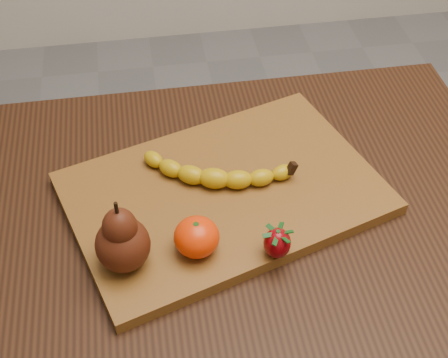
{
  "coord_description": "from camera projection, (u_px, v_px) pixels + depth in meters",
  "views": [
    {
      "loc": [
        -0.05,
        -0.58,
        1.45
      ],
      "look_at": [
        0.05,
        0.06,
        0.8
      ],
      "focal_mm": 50.0,
      "sensor_mm": 36.0,
      "label": 1
    }
  ],
  "objects": [
    {
      "name": "cutting_board",
      "position": [
        224.0,
        193.0,
        0.94
      ],
      "size": [
        0.52,
        0.42,
        0.02
      ],
      "primitive_type": "cube",
      "rotation": [
        0.0,
        0.0,
        0.31
      ],
      "color": "brown",
      "rests_on": "table"
    },
    {
      "name": "banana",
      "position": [
        214.0,
        178.0,
        0.92
      ],
      "size": [
        0.21,
        0.11,
        0.03
      ],
      "primitive_type": null,
      "rotation": [
        0.0,
        0.0,
        -0.31
      ],
      "color": "#C19B09",
      "rests_on": "cutting_board"
    },
    {
      "name": "strawberry",
      "position": [
        277.0,
        242.0,
        0.83
      ],
      "size": [
        0.04,
        0.04,
        0.05
      ],
      "primitive_type": null,
      "rotation": [
        0.0,
        0.0,
        0.04
      ],
      "color": "maroon",
      "rests_on": "cutting_board"
    },
    {
      "name": "pear",
      "position": [
        121.0,
        234.0,
        0.79
      ],
      "size": [
        0.09,
        0.09,
        0.11
      ],
      "primitive_type": null,
      "rotation": [
        0.0,
        0.0,
        0.27
      ],
      "color": "#491B0B",
      "rests_on": "cutting_board"
    },
    {
      "name": "table",
      "position": [
        197.0,
        274.0,
        0.96
      ],
      "size": [
        1.0,
        0.7,
        0.76
      ],
      "color": "black",
      "rests_on": "ground"
    },
    {
      "name": "mandarin",
      "position": [
        197.0,
        237.0,
        0.83
      ],
      "size": [
        0.08,
        0.08,
        0.05
      ],
      "primitive_type": "ellipsoid",
      "rotation": [
        0.0,
        0.0,
        0.41
      ],
      "color": "#EE3102",
      "rests_on": "cutting_board"
    }
  ]
}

